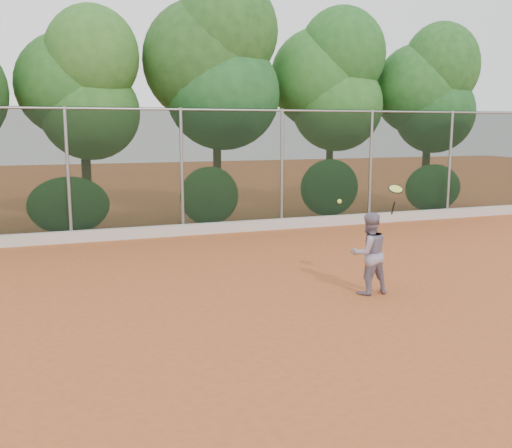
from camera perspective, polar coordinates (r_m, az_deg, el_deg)
name	(u,v)px	position (r m, az deg, el deg)	size (l,w,h in m)	color
ground	(276,307)	(9.69, 2.05, -8.25)	(80.00, 80.00, 0.00)	#AD5428
concrete_curb	(185,230)	(16.00, -7.16, -0.58)	(24.00, 0.20, 0.30)	beige
tennis_player	(369,253)	(10.43, 11.21, -2.90)	(0.72, 0.56, 1.49)	gray
chainlink_fence	(182,168)	(15.96, -7.43, 5.57)	(24.09, 0.09, 3.50)	black
foliage_backdrop	(147,79)	(17.82, -10.83, 14.09)	(23.70, 3.63, 7.55)	#432B19
tennis_racket	(396,191)	(10.43, 13.78, 3.22)	(0.33, 0.31, 0.56)	black
tennis_ball_in_flight	(339,201)	(9.37, 8.35, 2.26)	(0.07, 0.07, 0.07)	#DEF638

